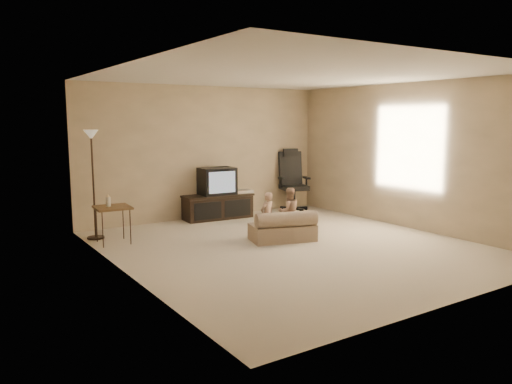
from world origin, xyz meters
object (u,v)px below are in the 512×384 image
at_px(tv_stand, 218,197).
at_px(toddler_right, 289,211).
at_px(office_chair, 293,188).
at_px(floor_lamp, 92,160).
at_px(side_table, 112,208).
at_px(child_sofa, 283,229).
at_px(toddler_left, 267,216).

bearing_deg(tv_stand, toddler_right, -76.60).
height_order(office_chair, floor_lamp, floor_lamp).
height_order(tv_stand, side_table, tv_stand).
xyz_separation_m(floor_lamp, toddler_right, (2.73, -1.47, -0.86)).
xyz_separation_m(side_table, floor_lamp, (-0.15, 0.44, 0.70)).
xyz_separation_m(office_chair, child_sofa, (-1.76, -2.06, -0.26)).
xyz_separation_m(side_table, toddler_left, (2.12, -1.06, -0.18)).
bearing_deg(office_chair, tv_stand, -164.17).
height_order(floor_lamp, toddler_right, floor_lamp).
distance_m(office_chair, child_sofa, 2.72).
relative_size(toddler_left, toddler_right, 0.96).
bearing_deg(tv_stand, side_table, -156.49).
relative_size(floor_lamp, toddler_right, 2.20).
xyz_separation_m(child_sofa, toddler_left, (-0.13, 0.25, 0.18)).
bearing_deg(floor_lamp, toddler_left, -33.61).
xyz_separation_m(office_chair, floor_lamp, (-4.16, -0.30, 0.80)).
bearing_deg(toddler_right, office_chair, -115.27).
bearing_deg(office_chair, floor_lamp, -157.90).
relative_size(tv_stand, office_chair, 1.09).
bearing_deg(toddler_right, tv_stand, -66.72).
relative_size(office_chair, toddler_left, 1.71).
bearing_deg(side_table, toddler_left, -26.61).
relative_size(office_chair, child_sofa, 1.17).
xyz_separation_m(office_chair, side_table, (-4.01, -0.75, 0.09)).
bearing_deg(office_chair, side_table, -151.52).
bearing_deg(side_table, floor_lamp, 108.12).
height_order(floor_lamp, toddler_left, floor_lamp).
bearing_deg(tv_stand, floor_lamp, -167.51).
distance_m(toddler_left, toddler_right, 0.46).
bearing_deg(side_table, office_chair, 10.56).
bearing_deg(child_sofa, office_chair, 65.57).
xyz_separation_m(office_chair, toddler_right, (-1.43, -1.77, -0.07)).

